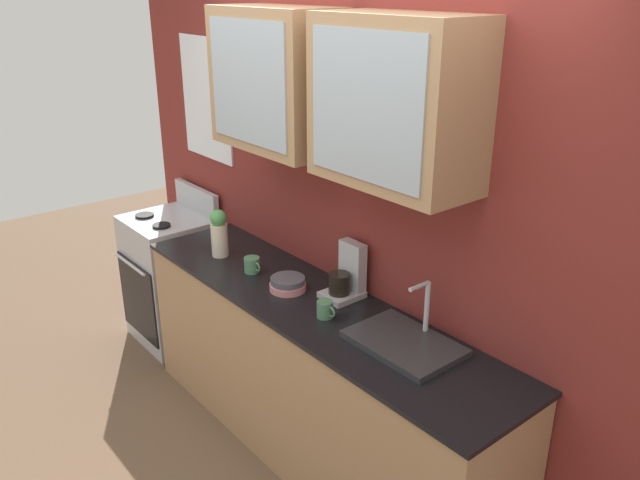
{
  "coord_description": "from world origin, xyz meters",
  "views": [
    {
      "loc": [
        2.3,
        -1.83,
        2.46
      ],
      "look_at": [
        0.07,
        0.0,
        1.29
      ],
      "focal_mm": 36.25,
      "sensor_mm": 36.0,
      "label": 1
    }
  ],
  "objects_px": {
    "vase": "(219,233)",
    "cup_near_sink": "(325,309)",
    "stove_range": "(172,278)",
    "sink_faucet": "(405,342)",
    "coffee_maker": "(347,277)",
    "bowl_stack": "(288,284)",
    "cup_near_bowls": "(252,265)"
  },
  "relations": [
    {
      "from": "vase",
      "to": "cup_near_sink",
      "type": "bearing_deg",
      "value": -0.1
    },
    {
      "from": "stove_range",
      "to": "sink_faucet",
      "type": "xyz_separation_m",
      "value": [
        2.2,
        0.06,
        0.48
      ]
    },
    {
      "from": "stove_range",
      "to": "coffee_maker",
      "type": "xyz_separation_m",
      "value": [
        1.66,
        0.19,
        0.56
      ]
    },
    {
      "from": "coffee_maker",
      "to": "sink_faucet",
      "type": "bearing_deg",
      "value": -13.22
    },
    {
      "from": "vase",
      "to": "coffee_maker",
      "type": "relative_size",
      "value": 0.99
    },
    {
      "from": "cup_near_sink",
      "to": "sink_faucet",
      "type": "bearing_deg",
      "value": 13.79
    },
    {
      "from": "vase",
      "to": "sink_faucet",
      "type": "bearing_deg",
      "value": 4.22
    },
    {
      "from": "bowl_stack",
      "to": "cup_near_sink",
      "type": "distance_m",
      "value": 0.36
    },
    {
      "from": "vase",
      "to": "cup_near_sink",
      "type": "distance_m",
      "value": 0.98
    },
    {
      "from": "stove_range",
      "to": "sink_faucet",
      "type": "relative_size",
      "value": 2.2
    },
    {
      "from": "vase",
      "to": "coffee_maker",
      "type": "xyz_separation_m",
      "value": [
        0.87,
        0.23,
        -0.04
      ]
    },
    {
      "from": "sink_faucet",
      "to": "vase",
      "type": "distance_m",
      "value": 1.42
    },
    {
      "from": "stove_range",
      "to": "cup_near_sink",
      "type": "height_order",
      "value": "stove_range"
    },
    {
      "from": "sink_faucet",
      "to": "coffee_maker",
      "type": "height_order",
      "value": "coffee_maker"
    },
    {
      "from": "vase",
      "to": "stove_range",
      "type": "bearing_deg",
      "value": 176.83
    },
    {
      "from": "stove_range",
      "to": "cup_near_sink",
      "type": "bearing_deg",
      "value": -1.47
    },
    {
      "from": "sink_faucet",
      "to": "vase",
      "type": "height_order",
      "value": "vase"
    },
    {
      "from": "sink_faucet",
      "to": "coffee_maker",
      "type": "xyz_separation_m",
      "value": [
        -0.54,
        0.13,
        0.09
      ]
    },
    {
      "from": "bowl_stack",
      "to": "cup_near_bowls",
      "type": "height_order",
      "value": "cup_near_bowls"
    },
    {
      "from": "cup_near_bowls",
      "to": "coffee_maker",
      "type": "xyz_separation_m",
      "value": [
        0.55,
        0.21,
        0.06
      ]
    },
    {
      "from": "vase",
      "to": "cup_near_sink",
      "type": "height_order",
      "value": "vase"
    },
    {
      "from": "sink_faucet",
      "to": "coffee_maker",
      "type": "distance_m",
      "value": 0.56
    },
    {
      "from": "vase",
      "to": "bowl_stack",
      "type": "bearing_deg",
      "value": 3.31
    },
    {
      "from": "cup_near_bowls",
      "to": "coffee_maker",
      "type": "relative_size",
      "value": 0.43
    },
    {
      "from": "coffee_maker",
      "to": "cup_near_sink",
      "type": "bearing_deg",
      "value": -65.23
    },
    {
      "from": "cup_near_sink",
      "to": "cup_near_bowls",
      "type": "relative_size",
      "value": 0.93
    },
    {
      "from": "bowl_stack",
      "to": "vase",
      "type": "xyz_separation_m",
      "value": [
        -0.62,
        -0.04,
        0.11
      ]
    },
    {
      "from": "stove_range",
      "to": "sink_faucet",
      "type": "height_order",
      "value": "sink_faucet"
    },
    {
      "from": "cup_near_sink",
      "to": "cup_near_bowls",
      "type": "bearing_deg",
      "value": 178.47
    },
    {
      "from": "cup_near_bowls",
      "to": "coffee_maker",
      "type": "height_order",
      "value": "coffee_maker"
    },
    {
      "from": "bowl_stack",
      "to": "cup_near_bowls",
      "type": "bearing_deg",
      "value": -176.26
    },
    {
      "from": "bowl_stack",
      "to": "coffee_maker",
      "type": "relative_size",
      "value": 0.67
    }
  ]
}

